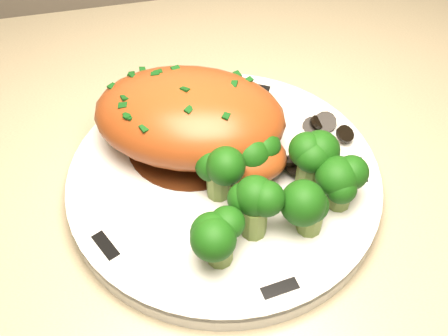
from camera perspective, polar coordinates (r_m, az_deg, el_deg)
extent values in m
cube|color=tan|center=(0.60, -20.81, -3.54)|extent=(2.20, 0.73, 0.03)
cylinder|color=silver|center=(0.55, 0.00, -1.38)|extent=(0.40, 0.40, 0.02)
cube|color=black|center=(0.63, 3.24, 8.15)|extent=(0.03, 0.02, 0.00)
cube|color=black|center=(0.60, -10.54, 4.66)|extent=(0.03, 0.03, 0.00)
cube|color=black|center=(0.50, -11.94, -7.74)|extent=(0.02, 0.03, 0.00)
cube|color=black|center=(0.47, 5.69, -12.09)|extent=(0.03, 0.02, 0.00)
cube|color=black|center=(0.56, 13.56, -0.19)|extent=(0.02, 0.03, 0.00)
cylinder|color=#39190A|center=(0.57, -3.36, 2.62)|extent=(0.13, 0.13, 0.00)
ellipsoid|color=#944119|center=(0.54, -3.52, 5.24)|extent=(0.22, 0.18, 0.07)
ellipsoid|color=#944119|center=(0.53, 1.77, 1.26)|extent=(0.10, 0.09, 0.04)
cube|color=#0B370E|center=(0.54, -9.45, 8.39)|extent=(0.01, 0.01, 0.00)
cube|color=#0B370E|center=(0.53, -7.17, 8.62)|extent=(0.01, 0.01, 0.00)
cube|color=#0B370E|center=(0.52, -4.79, 8.62)|extent=(0.01, 0.01, 0.00)
cube|color=#0B370E|center=(0.52, -2.36, 8.43)|extent=(0.01, 0.01, 0.00)
cube|color=#0B370E|center=(0.52, 0.09, 8.04)|extent=(0.01, 0.01, 0.00)
cube|color=#0B370E|center=(0.52, 2.55, 7.41)|extent=(0.01, 0.01, 0.00)
cylinder|color=black|center=(0.57, 10.85, 2.21)|extent=(0.02, 0.02, 0.01)
cylinder|color=black|center=(0.57, 10.26, 3.08)|extent=(0.02, 0.02, 0.01)
cylinder|color=black|center=(0.57, 9.17, 3.72)|extent=(0.02, 0.02, 0.01)
cylinder|color=black|center=(0.58, 7.68, 3.38)|extent=(0.02, 0.02, 0.01)
cylinder|color=black|center=(0.57, 6.28, 3.38)|extent=(0.02, 0.02, 0.01)
cylinder|color=black|center=(0.56, 5.11, 3.10)|extent=(0.03, 0.03, 0.02)
cylinder|color=black|center=(0.56, 4.36, 1.93)|extent=(0.03, 0.03, 0.01)
cylinder|color=black|center=(0.55, 4.31, 1.38)|extent=(0.02, 0.02, 0.00)
cylinder|color=black|center=(0.54, 4.94, 0.92)|extent=(0.03, 0.03, 0.01)
cylinder|color=black|center=(0.54, 6.07, 0.02)|extent=(0.03, 0.03, 0.02)
cylinder|color=black|center=(0.54, 7.59, 0.14)|extent=(0.03, 0.03, 0.01)
cylinder|color=black|center=(0.54, 9.13, 0.61)|extent=(0.03, 0.03, 0.02)
cylinder|color=black|center=(0.56, 10.23, 0.72)|extent=(0.04, 0.04, 0.01)
cylinder|color=black|center=(0.56, 10.91, 1.68)|extent=(0.03, 0.03, 0.01)
cylinder|color=olive|center=(0.51, -0.54, -1.61)|extent=(0.02, 0.02, 0.03)
sphere|color=black|center=(0.50, -0.56, -0.14)|extent=(0.03, 0.03, 0.03)
cylinder|color=olive|center=(0.53, 3.56, 0.28)|extent=(0.02, 0.02, 0.03)
sphere|color=black|center=(0.51, 3.67, 1.76)|extent=(0.03, 0.03, 0.03)
cylinder|color=olive|center=(0.52, 8.53, -0.65)|extent=(0.02, 0.02, 0.03)
sphere|color=black|center=(0.51, 8.79, 0.80)|extent=(0.03, 0.03, 0.03)
cylinder|color=olive|center=(0.49, 3.06, -5.51)|extent=(0.02, 0.02, 0.03)
sphere|color=black|center=(0.47, 3.16, -4.10)|extent=(0.03, 0.03, 0.03)
cylinder|color=olive|center=(0.49, 8.74, -5.11)|extent=(0.02, 0.02, 0.03)
sphere|color=black|center=(0.48, 9.02, -3.70)|extent=(0.03, 0.03, 0.03)
cylinder|color=olive|center=(0.52, 11.67, -2.57)|extent=(0.02, 0.02, 0.03)
sphere|color=black|center=(0.50, 12.02, -1.14)|extent=(0.03, 0.03, 0.03)
cylinder|color=olive|center=(0.47, -0.44, -8.27)|extent=(0.02, 0.02, 0.03)
sphere|color=black|center=(0.45, -0.45, -6.91)|extent=(0.03, 0.03, 0.03)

